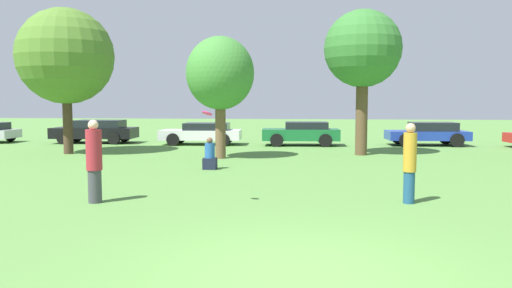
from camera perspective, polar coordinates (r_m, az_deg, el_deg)
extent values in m
plane|color=#54843D|center=(7.11, 5.03, -14.47)|extent=(120.00, 120.00, 0.00)
cylinder|color=#3F3F47|center=(12.24, -17.88, -4.61)|extent=(0.31, 0.31, 0.77)
cylinder|color=#A52633|center=(12.13, -17.99, -0.63)|extent=(0.36, 0.36, 0.94)
sphere|color=beige|center=(12.10, -18.06, 2.08)|extent=(0.24, 0.24, 0.24)
cylinder|color=navy|center=(12.11, 17.03, -4.76)|extent=(0.26, 0.26, 0.74)
cylinder|color=#BF8C26|center=(12.00, 17.13, -0.90)|extent=(0.30, 0.30, 0.90)
sphere|color=tan|center=(11.96, 17.20, 1.74)|extent=(0.23, 0.23, 0.23)
cylinder|color=#F21E72|center=(11.14, -5.60, 3.50)|extent=(0.25, 0.23, 0.14)
cube|color=#191E33|center=(17.44, -5.27, -2.24)|extent=(0.46, 0.38, 0.39)
cylinder|color=#2659A5|center=(17.39, -5.28, -0.76)|extent=(0.35, 0.35, 0.51)
sphere|color=brown|center=(17.36, -5.29, 0.41)|extent=(0.22, 0.22, 0.22)
cylinder|color=#473323|center=(23.96, -20.67, 2.75)|extent=(0.42, 0.42, 3.18)
sphere|color=#4C7528|center=(24.03, -20.87, 9.33)|extent=(4.24, 4.24, 4.24)
cylinder|color=brown|center=(20.66, -4.07, 2.14)|extent=(0.43, 0.43, 2.74)
ellipsoid|color=#3D7F33|center=(20.66, -4.11, 8.06)|extent=(2.78, 2.78, 2.99)
cylinder|color=brown|center=(22.37, 11.94, 3.50)|extent=(0.52, 0.52, 3.71)
sphere|color=#33702D|center=(22.48, 12.07, 10.59)|extent=(3.35, 3.35, 3.35)
cylinder|color=black|center=(32.86, -26.19, 0.82)|extent=(0.63, 0.23, 0.62)
cube|color=black|center=(29.72, -17.91, 1.23)|extent=(4.69, 2.06, 0.59)
cube|color=black|center=(29.57, -17.31, 2.22)|extent=(2.61, 1.73, 0.43)
cylinder|color=black|center=(29.46, -21.13, 0.62)|extent=(0.68, 0.24, 0.67)
cylinder|color=black|center=(31.11, -19.74, 0.88)|extent=(0.68, 0.24, 0.67)
cylinder|color=black|center=(28.39, -15.88, 0.62)|extent=(0.68, 0.24, 0.67)
cylinder|color=black|center=(30.11, -14.74, 0.88)|extent=(0.68, 0.24, 0.67)
cube|color=silver|center=(27.39, -6.29, 1.07)|extent=(4.42, 2.05, 0.52)
cube|color=black|center=(27.31, -5.63, 2.01)|extent=(2.46, 1.73, 0.38)
cylinder|color=black|center=(26.78, -9.45, 0.50)|extent=(0.68, 0.23, 0.68)
cylinder|color=black|center=(28.55, -8.64, 0.78)|extent=(0.68, 0.23, 0.68)
cylinder|color=black|center=(26.31, -3.73, 0.48)|extent=(0.68, 0.23, 0.68)
cylinder|color=black|center=(28.11, -3.27, 0.76)|extent=(0.68, 0.23, 0.68)
cube|color=#196633|center=(26.78, 5.10, 1.09)|extent=(4.14, 1.91, 0.60)
cube|color=black|center=(26.76, 5.76, 2.12)|extent=(2.30, 1.61, 0.37)
cylinder|color=black|center=(25.94, 2.38, 0.43)|extent=(0.69, 0.20, 0.69)
cylinder|color=black|center=(27.64, 2.44, 0.71)|extent=(0.69, 0.20, 0.69)
cylinder|color=black|center=(26.02, 7.92, 0.40)|extent=(0.69, 0.20, 0.69)
cylinder|color=black|center=(27.71, 7.64, 0.68)|extent=(0.69, 0.20, 0.69)
cube|color=#1E389E|center=(28.18, 18.86, 0.95)|extent=(4.26, 2.03, 0.48)
cube|color=black|center=(28.24, 19.50, 1.89)|extent=(2.37, 1.72, 0.46)
cylinder|color=black|center=(27.00, 16.72, 0.44)|extent=(0.73, 0.23, 0.72)
cylinder|color=black|center=(28.76, 15.89, 0.72)|extent=(0.73, 0.23, 0.72)
cylinder|color=black|center=(27.71, 21.92, 0.40)|extent=(0.73, 0.23, 0.72)
cylinder|color=black|center=(29.43, 20.81, 0.68)|extent=(0.73, 0.23, 0.72)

